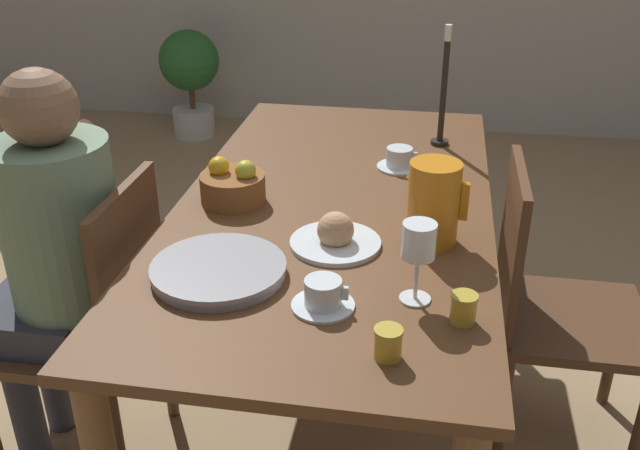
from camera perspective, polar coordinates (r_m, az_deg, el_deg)
ground_plane at (r=2.41m, az=1.04°, el=-14.43°), size 20.00×20.00×0.00m
dining_table at (r=2.04m, az=1.19°, el=-0.73°), size 0.86×1.69×0.75m
chair_person_side at (r=2.07m, az=-17.55°, el=-7.42°), size 0.42×0.42×0.88m
chair_opposite at (r=2.14m, az=17.85°, el=-6.14°), size 0.42×0.42×0.88m
person_seated at (r=2.00m, az=-20.55°, el=-1.72°), size 0.39×0.41×1.17m
red_pitcher at (r=1.76m, az=9.06°, el=1.79°), size 0.15×0.13×0.21m
wine_glass_water at (r=1.49m, az=7.90°, el=-1.54°), size 0.07×0.07×0.18m
teacup_near_person at (r=1.51m, az=0.26°, el=-5.67°), size 0.14×0.14×0.07m
teacup_across at (r=2.22m, az=6.36°, el=5.23°), size 0.14×0.14×0.07m
serving_tray at (r=1.64m, az=-8.12°, el=-3.59°), size 0.31×0.31×0.03m
bread_plate at (r=1.75m, az=1.24°, el=-0.87°), size 0.23×0.23×0.09m
jam_jar_amber at (r=1.37m, az=5.46°, el=-9.29°), size 0.06×0.06×0.06m
jam_jar_red at (r=1.49m, az=11.41°, el=-6.44°), size 0.06×0.06×0.06m
fruit_bowl at (r=1.99m, az=-6.99°, el=3.15°), size 0.18×0.18×0.13m
candlestick_tall at (r=2.39m, az=9.82°, el=9.98°), size 0.06×0.06×0.39m
potted_plant at (r=4.67m, az=-10.36°, el=11.90°), size 0.38×0.38×0.68m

